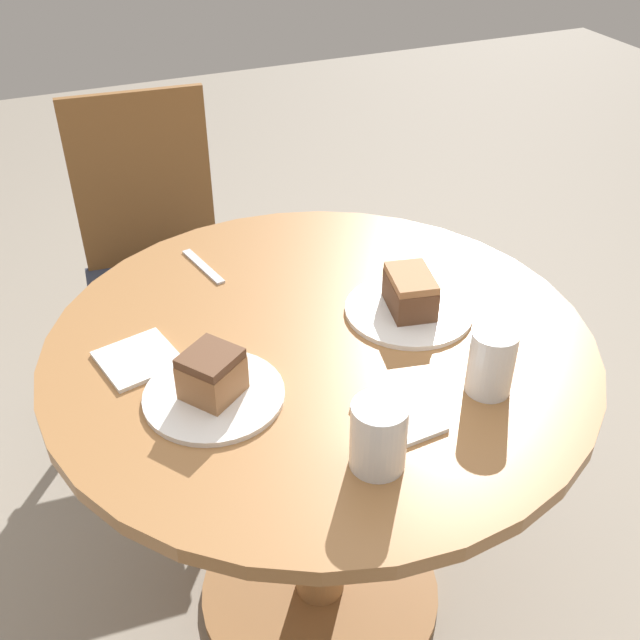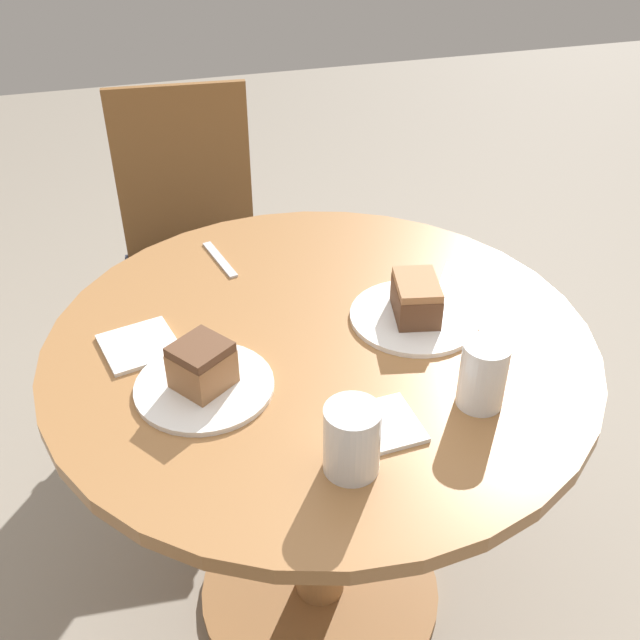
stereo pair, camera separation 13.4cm
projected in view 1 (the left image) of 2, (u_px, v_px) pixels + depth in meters
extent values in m
plane|color=gray|center=(320.00, 592.00, 1.81)|extent=(8.00, 8.00, 0.00)
cylinder|color=#9E6B3D|center=(320.00, 589.00, 1.80)|extent=(0.57, 0.57, 0.03)
cylinder|color=#9E6B3D|center=(320.00, 483.00, 1.59)|extent=(0.11, 0.11, 0.71)
cylinder|color=#9E6B3D|center=(320.00, 344.00, 1.37)|extent=(1.00, 1.00, 0.03)
cylinder|color=brown|center=(118.00, 413.00, 2.03)|extent=(0.04, 0.04, 0.41)
cylinder|color=brown|center=(248.00, 386.00, 2.12)|extent=(0.04, 0.04, 0.41)
cylinder|color=brown|center=(106.00, 333.00, 2.33)|extent=(0.04, 0.04, 0.41)
cylinder|color=brown|center=(220.00, 312.00, 2.42)|extent=(0.04, 0.04, 0.41)
cube|color=#2D3342|center=(165.00, 298.00, 2.10)|extent=(0.44, 0.46, 0.03)
cube|color=brown|center=(142.00, 181.00, 2.10)|extent=(0.39, 0.05, 0.51)
cylinder|color=white|center=(409.00, 310.00, 1.43)|extent=(0.24, 0.24, 0.01)
cylinder|color=white|center=(214.00, 395.00, 1.23)|extent=(0.23, 0.23, 0.01)
cube|color=brown|center=(410.00, 295.00, 1.41)|extent=(0.10, 0.13, 0.06)
cube|color=#9E6B42|center=(411.00, 278.00, 1.39)|extent=(0.10, 0.12, 0.01)
cube|color=#9E6B42|center=(212.00, 378.00, 1.21)|extent=(0.12, 0.12, 0.06)
cube|color=brown|center=(210.00, 358.00, 1.18)|extent=(0.12, 0.12, 0.02)
cylinder|color=beige|center=(378.00, 441.00, 1.09)|extent=(0.07, 0.07, 0.09)
cylinder|color=white|center=(379.00, 436.00, 1.08)|extent=(0.08, 0.08, 0.11)
cylinder|color=silver|center=(490.00, 372.00, 1.23)|extent=(0.07, 0.07, 0.07)
cylinder|color=white|center=(491.00, 362.00, 1.21)|extent=(0.08, 0.08, 0.12)
cube|color=white|center=(139.00, 359.00, 1.31)|extent=(0.15, 0.15, 0.01)
cube|color=silver|center=(430.00, 274.00, 1.54)|extent=(0.10, 0.14, 0.00)
cube|color=silver|center=(203.00, 266.00, 1.56)|extent=(0.05, 0.16, 0.00)
cube|color=white|center=(399.00, 419.00, 1.18)|extent=(0.12, 0.12, 0.01)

